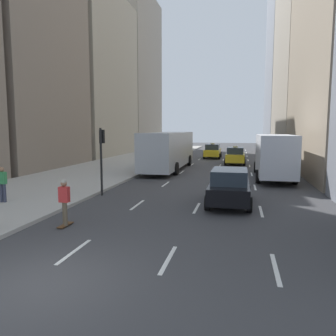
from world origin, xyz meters
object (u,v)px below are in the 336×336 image
Objects in this scene: sedan_black_near at (229,186)px; traffic_light_pole at (102,150)px; taxi_second at (213,151)px; taxi_lead at (235,156)px; pedestrian_mid_block at (2,183)px; box_truck at (274,155)px; skateboarder at (64,200)px; city_bus at (169,149)px.

sedan_black_near is 6.97m from traffic_light_pole.
traffic_light_pole is (-3.95, -23.94, 1.53)m from taxi_second.
pedestrian_mid_block is at bearing -116.61° from taxi_lead.
box_truck is 5.09× the size of pedestrian_mid_block.
skateboarder is 5.92m from traffic_light_pole.
pedestrian_mid_block is at bearing -139.51° from box_truck.
taxi_second reaches higher than sedan_black_near.
traffic_light_pole is (3.56, 3.22, 1.34)m from pedestrian_mid_block.
traffic_light_pole is at bearing -140.16° from box_truck.
taxi_lead is 7.16m from taxi_second.
sedan_black_near is 10.59m from pedestrian_mid_block.
pedestrian_mid_block is (-7.51, -27.16, 0.19)m from taxi_second.
traffic_light_pole is (-6.75, 0.81, 1.55)m from sedan_black_near.
taxi_lead is 2.52× the size of skateboarder.
taxi_lead reaches higher than pedestrian_mid_block.
taxi_second is (-2.80, 6.59, 0.00)m from taxi_lead.
taxi_second is 0.38× the size of city_bus.
city_bus reaches higher than sedan_black_near.
city_bus is at bearing 114.19° from sedan_black_near.
taxi_second is 28.18m from pedestrian_mid_block.
traffic_light_pole is at bearing 173.17° from sedan_black_near.
traffic_light_pole is at bearing -99.37° from taxi_second.
city_bus is 15.64m from pedestrian_mid_block.
taxi_second is 16.94m from box_truck.
box_truck reaches higher than skateboarder.
taxi_lead is 0.98× the size of sedan_black_near.
traffic_light_pole is at bearing 100.07° from skateboarder.
city_bus is at bearing 156.16° from box_truck.
taxi_lead and taxi_second have the same top height.
taxi_lead is 1.22× the size of traffic_light_pole.
pedestrian_mid_block is at bearing -137.83° from traffic_light_pole.
traffic_light_pole reaches higher than sedan_black_near.
box_truck is at bearing 40.49° from pedestrian_mid_block.
box_truck is at bearing -73.38° from taxi_lead.
skateboarder is at bearing -139.88° from sedan_black_near.
city_bus reaches higher than box_truck.
traffic_light_pole is at bearing -95.56° from city_bus.
taxi_lead is 1.00× the size of taxi_second.
skateboarder is (-5.75, -23.00, 0.08)m from taxi_lead.
taxi_second is 2.67× the size of pedestrian_mid_block.
traffic_light_pole reaches higher than pedestrian_mid_block.
skateboarder is at bearing -122.11° from box_truck.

